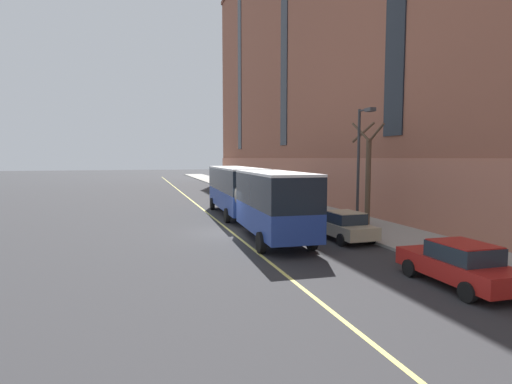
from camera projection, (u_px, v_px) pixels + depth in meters
The scene contains 11 objects.
ground_plane at pixel (227, 232), 23.70m from camera, with size 260.00×260.00×0.00m, color #303033.
sidewalk at pixel (338, 218), 29.08m from camera, with size 4.68×160.00×0.15m, color #9E9B93.
city_bus at pixel (248, 192), 26.51m from camera, with size 3.48×19.68×3.70m.
parked_car_champagne_0 at pixel (343, 226), 21.46m from camera, with size 2.07×4.48×1.56m.
parked_car_silver_1 at pixel (222, 186), 50.98m from camera, with size 2.08×4.47×1.56m.
parked_car_white_2 at pixel (293, 209), 28.28m from camera, with size 1.94×4.43×1.56m.
parked_car_black_3 at pixel (255, 197), 36.68m from camera, with size 2.10×4.79×1.56m.
parked_car_red_4 at pixel (459, 264), 13.68m from camera, with size 2.04×4.53×1.56m.
street_tree_mid_block at pixel (368, 173), 25.51m from camera, with size 1.81×1.80×6.62m.
street_lamp at pixel (361, 157), 22.68m from camera, with size 0.36×1.48×7.03m.
lane_centerline at pixel (222, 224), 26.64m from camera, with size 0.16×140.00×0.01m, color #E0D66B.
Camera 1 is at (-5.00, -22.93, 4.42)m, focal length 28.00 mm.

